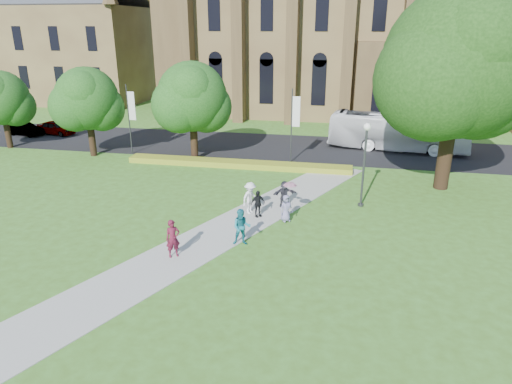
% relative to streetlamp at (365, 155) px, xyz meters
% --- Properties ---
extents(ground, '(160.00, 160.00, 0.00)m').
position_rel_streetlamp_xyz_m(ground, '(-7.50, -6.50, -3.30)').
color(ground, '#41651E').
rests_on(ground, ground).
extents(road, '(160.00, 10.00, 0.02)m').
position_rel_streetlamp_xyz_m(road, '(-7.50, 13.50, -3.29)').
color(road, black).
rests_on(road, ground).
extents(footpath, '(15.58, 28.54, 0.04)m').
position_rel_streetlamp_xyz_m(footpath, '(-7.50, -5.50, -3.28)').
color(footpath, '#B2B2A8').
rests_on(footpath, ground).
extents(flower_hedge, '(18.00, 1.40, 0.45)m').
position_rel_streetlamp_xyz_m(flower_hedge, '(-9.50, 6.70, -3.07)').
color(flower_hedge, gold).
rests_on(flower_hedge, ground).
extents(cathedral, '(52.60, 18.25, 28.00)m').
position_rel_streetlamp_xyz_m(cathedral, '(2.50, 33.23, 9.69)').
color(cathedral, olive).
rests_on(cathedral, ground).
extents(building_west, '(22.00, 14.00, 18.30)m').
position_rel_streetlamp_xyz_m(building_west, '(-41.50, 35.50, 5.91)').
color(building_west, olive).
rests_on(building_west, ground).
extents(streetlamp, '(0.44, 0.44, 5.24)m').
position_rel_streetlamp_xyz_m(streetlamp, '(0.00, 0.00, 0.00)').
color(streetlamp, '#38383D').
rests_on(streetlamp, ground).
extents(large_tree, '(9.60, 9.60, 13.20)m').
position_rel_streetlamp_xyz_m(large_tree, '(5.50, 4.50, 5.07)').
color(large_tree, '#332114').
rests_on(large_tree, ground).
extents(street_tree_0, '(5.20, 5.20, 7.50)m').
position_rel_streetlamp_xyz_m(street_tree_0, '(-22.50, 7.50, 1.58)').
color(street_tree_0, '#332114').
rests_on(street_tree_0, ground).
extents(street_tree_1, '(5.60, 5.60, 8.05)m').
position_rel_streetlamp_xyz_m(street_tree_1, '(-13.50, 8.00, 1.93)').
color(street_tree_1, '#332114').
rests_on(street_tree_1, ground).
extents(street_tree_2, '(4.80, 4.80, 6.95)m').
position_rel_streetlamp_xyz_m(street_tree_2, '(-31.50, 8.50, 1.23)').
color(street_tree_2, '#332114').
rests_on(street_tree_2, ground).
extents(banner_pole_0, '(0.70, 0.10, 6.00)m').
position_rel_streetlamp_xyz_m(banner_pole_0, '(-5.39, 8.70, 0.09)').
color(banner_pole_0, '#38383D').
rests_on(banner_pole_0, ground).
extents(banner_pole_1, '(0.70, 0.10, 6.00)m').
position_rel_streetlamp_xyz_m(banner_pole_1, '(-19.39, 8.70, 0.09)').
color(banner_pole_1, '#38383D').
rests_on(banner_pole_1, ground).
extents(tour_coach, '(12.37, 4.32, 3.37)m').
position_rel_streetlamp_xyz_m(tour_coach, '(3.36, 14.45, -1.59)').
color(tour_coach, white).
rests_on(tour_coach, road).
extents(car_0, '(4.36, 2.45, 1.40)m').
position_rel_streetlamp_xyz_m(car_0, '(-30.45, 14.11, -2.58)').
color(car_0, gray).
rests_on(car_0, road).
extents(car_1, '(4.06, 2.04, 1.28)m').
position_rel_streetlamp_xyz_m(car_1, '(-33.26, 13.12, -2.64)').
color(car_1, gray).
rests_on(car_1, road).
extents(pedestrian_0, '(0.83, 0.78, 1.91)m').
position_rel_streetlamp_xyz_m(pedestrian_0, '(-9.06, -8.60, -2.30)').
color(pedestrian_0, '#581428').
rests_on(pedestrian_0, footpath).
extents(pedestrian_1, '(1.07, 0.91, 1.93)m').
position_rel_streetlamp_xyz_m(pedestrian_1, '(-6.10, -6.69, -2.29)').
color(pedestrian_1, '#1B7587').
rests_on(pedestrian_1, footpath).
extents(pedestrian_2, '(1.23, 1.43, 1.92)m').
position_rel_streetlamp_xyz_m(pedestrian_2, '(-6.54, -2.50, -2.30)').
color(pedestrian_2, white).
rests_on(pedestrian_2, footpath).
extents(pedestrian_3, '(0.98, 0.89, 1.61)m').
position_rel_streetlamp_xyz_m(pedestrian_3, '(-5.99, -2.97, -2.45)').
color(pedestrian_3, black).
rests_on(pedestrian_3, footpath).
extents(pedestrian_4, '(0.92, 0.87, 1.58)m').
position_rel_streetlamp_xyz_m(pedestrian_4, '(-4.27, -3.31, -2.47)').
color(pedestrian_4, slate).
rests_on(pedestrian_4, footpath).
extents(pedestrian_5, '(1.57, 1.10, 1.63)m').
position_rel_streetlamp_xyz_m(pedestrian_5, '(-4.69, -1.03, -2.44)').
color(pedestrian_5, '#2C2B34').
rests_on(pedestrian_5, footpath).
extents(parasol, '(0.89, 0.89, 0.66)m').
position_rel_streetlamp_xyz_m(parasol, '(-4.09, -3.21, -1.34)').
color(parasol, '#D294AD').
rests_on(parasol, pedestrian_4).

